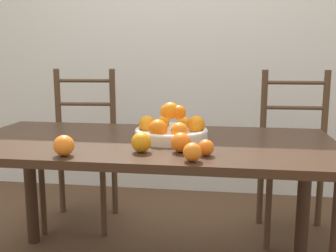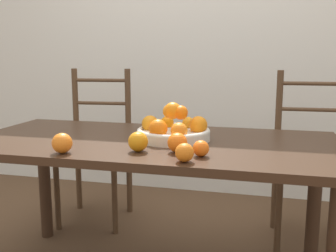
% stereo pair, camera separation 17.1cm
% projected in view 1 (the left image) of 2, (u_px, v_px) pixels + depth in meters
% --- Properties ---
extents(wall_back, '(8.00, 0.06, 2.60)m').
position_uv_depth(wall_back, '(182.00, 31.00, 3.09)').
color(wall_back, silver).
rests_on(wall_back, ground_plane).
extents(dining_table, '(1.71, 0.82, 0.72)m').
position_uv_depth(dining_table, '(148.00, 160.00, 1.83)').
color(dining_table, '#382316').
rests_on(dining_table, ground_plane).
extents(fruit_bowl, '(0.34, 0.34, 0.17)m').
position_uv_depth(fruit_bowl, '(171.00, 130.00, 1.81)').
color(fruit_bowl, silver).
rests_on(fruit_bowl, dining_table).
extents(orange_loose_0, '(0.08, 0.08, 0.08)m').
position_uv_depth(orange_loose_0, '(141.00, 142.00, 1.58)').
color(orange_loose_0, orange).
rests_on(orange_loose_0, dining_table).
extents(orange_loose_1, '(0.06, 0.06, 0.06)m').
position_uv_depth(orange_loose_1, '(206.00, 148.00, 1.52)').
color(orange_loose_1, orange).
rests_on(orange_loose_1, dining_table).
extents(orange_loose_2, '(0.08, 0.08, 0.08)m').
position_uv_depth(orange_loose_2, '(181.00, 142.00, 1.58)').
color(orange_loose_2, orange).
rests_on(orange_loose_2, dining_table).
extents(orange_loose_3, '(0.07, 0.07, 0.07)m').
position_uv_depth(orange_loose_3, '(192.00, 152.00, 1.44)').
color(orange_loose_3, orange).
rests_on(orange_loose_3, dining_table).
extents(orange_loose_4, '(0.08, 0.08, 0.08)m').
position_uv_depth(orange_loose_4, '(64.00, 145.00, 1.52)').
color(orange_loose_4, orange).
rests_on(orange_loose_4, dining_table).
extents(chair_left, '(0.45, 0.44, 1.02)m').
position_uv_depth(chair_left, '(81.00, 153.00, 2.60)').
color(chair_left, '#513823').
rests_on(chair_left, ground_plane).
extents(chair_right, '(0.44, 0.42, 1.02)m').
position_uv_depth(chair_right, '(296.00, 160.00, 2.40)').
color(chair_right, '#513823').
rests_on(chair_right, ground_plane).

